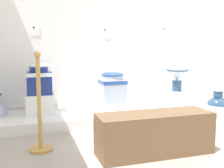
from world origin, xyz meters
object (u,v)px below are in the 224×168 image
(antique_toilet_rightmost, at_px, (39,79))
(plinth_block_rightmost, at_px, (40,104))
(decorative_vase_companion, at_px, (218,103))
(stanchion_post_near_left, at_px, (40,119))
(info_placard_first, at_px, (36,31))
(info_placard_second, at_px, (107,33))
(plinth_block_tall_cobalt, at_px, (176,99))
(antique_toilet_tall_cobalt, at_px, (177,76))
(info_placard_third, at_px, (166,32))
(plinth_block_leftmost, at_px, (112,105))
(museum_bench, at_px, (154,133))
(antique_toilet_leftmost, at_px, (112,87))

(antique_toilet_rightmost, bearing_deg, plinth_block_rightmost, 0.00)
(decorative_vase_companion, xyz_separation_m, stanchion_post_near_left, (-2.68, -0.73, 0.15))
(info_placard_first, bearing_deg, decorative_vase_companion, -13.49)
(plinth_block_rightmost, height_order, info_placard_second, info_placard_second)
(plinth_block_tall_cobalt, bearing_deg, antique_toilet_tall_cobalt, -90.00)
(plinth_block_tall_cobalt, height_order, info_placard_first, info_placard_first)
(plinth_block_tall_cobalt, xyz_separation_m, info_placard_third, (-0.02, 0.35, 1.07))
(plinth_block_tall_cobalt, bearing_deg, info_placard_second, 161.47)
(plinth_block_tall_cobalt, relative_size, info_placard_third, 2.19)
(plinth_block_rightmost, relative_size, stanchion_post_near_left, 0.38)
(antique_toilet_rightmost, height_order, antique_toilet_tall_cobalt, antique_toilet_rightmost)
(antique_toilet_tall_cobalt, bearing_deg, antique_toilet_rightmost, -179.58)
(info_placard_first, height_order, info_placard_third, info_placard_third)
(info_placard_first, bearing_deg, info_placard_third, 0.00)
(info_placard_third, bearing_deg, plinth_block_leftmost, -161.61)
(plinth_block_leftmost, distance_m, decorative_vase_companion, 1.64)
(plinth_block_tall_cobalt, bearing_deg, stanchion_post_near_left, -154.43)
(info_placard_third, bearing_deg, stanchion_post_near_left, -147.03)
(museum_bench, bearing_deg, info_placard_second, 88.37)
(decorative_vase_companion, height_order, museum_bench, museum_bench)
(plinth_block_leftmost, xyz_separation_m, info_placard_third, (1.04, 0.34, 1.10))
(plinth_block_leftmost, bearing_deg, info_placard_first, 161.46)
(info_placard_third, bearing_deg, plinth_block_rightmost, -170.01)
(plinth_block_rightmost, xyz_separation_m, plinth_block_tall_cobalt, (2.09, 0.02, -0.06))
(antique_toilet_leftmost, height_order, stanchion_post_near_left, stanchion_post_near_left)
(info_placard_first, xyz_separation_m, stanchion_post_near_left, (-0.04, -1.37, -0.94))
(antique_toilet_rightmost, distance_m, antique_toilet_leftmost, 1.04)
(plinth_block_leftmost, bearing_deg, stanchion_post_near_left, -136.32)
(plinth_block_leftmost, height_order, info_placard_second, info_placard_second)
(plinth_block_leftmost, relative_size, info_placard_third, 2.45)
(plinth_block_tall_cobalt, relative_size, antique_toilet_tall_cobalt, 0.81)
(antique_toilet_rightmost, bearing_deg, info_placard_third, 9.99)
(antique_toilet_leftmost, height_order, museum_bench, antique_toilet_leftmost)
(plinth_block_leftmost, xyz_separation_m, plinth_block_tall_cobalt, (1.06, -0.00, 0.03))
(info_placard_first, distance_m, decorative_vase_companion, 2.92)
(plinth_block_rightmost, distance_m, plinth_block_tall_cobalt, 2.09)
(stanchion_post_near_left, bearing_deg, antique_toilet_leftmost, 43.68)
(antique_toilet_tall_cobalt, relative_size, decorative_vase_companion, 1.11)
(info_placard_first, bearing_deg, museum_bench, -60.66)
(antique_toilet_rightmost, bearing_deg, antique_toilet_tall_cobalt, 0.42)
(info_placard_third, distance_m, museum_bench, 2.34)
(stanchion_post_near_left, bearing_deg, antique_toilet_tall_cobalt, 25.57)
(decorative_vase_companion, height_order, stanchion_post_near_left, stanchion_post_near_left)
(antique_toilet_tall_cobalt, bearing_deg, plinth_block_leftmost, 179.82)
(info_placard_third, height_order, museum_bench, info_placard_third)
(plinth_block_tall_cobalt, xyz_separation_m, stanchion_post_near_left, (-2.13, -1.02, 0.10))
(plinth_block_leftmost, bearing_deg, antique_toilet_leftmost, -116.57)
(museum_bench, bearing_deg, antique_toilet_leftmost, 88.79)
(decorative_vase_companion, bearing_deg, stanchion_post_near_left, -164.68)
(decorative_vase_companion, relative_size, museum_bench, 0.35)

